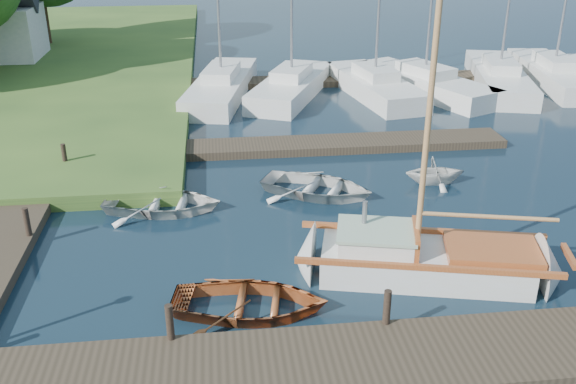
{
  "coord_description": "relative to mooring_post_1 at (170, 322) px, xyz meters",
  "views": [
    {
      "loc": [
        -1.89,
        -15.94,
        8.39
      ],
      "look_at": [
        0.0,
        0.0,
        1.2
      ],
      "focal_mm": 40.0,
      "sensor_mm": 36.0,
      "label": 1
    }
  ],
  "objects": [
    {
      "name": "tender_a",
      "position": [
        -0.58,
        6.74,
        -0.34
      ],
      "size": [
        3.83,
        3.01,
        0.72
      ],
      "primitive_type": "imported",
      "rotation": [
        0.0,
        0.0,
        1.41
      ],
      "color": "beige",
      "rests_on": "ground"
    },
    {
      "name": "tender_d",
      "position": [
        8.2,
        7.81,
        -0.19
      ],
      "size": [
        2.01,
        1.76,
        1.02
      ],
      "primitive_type": "imported",
      "rotation": [
        0.0,
        0.0,
        1.53
      ],
      "color": "beige",
      "rests_on": "ground"
    },
    {
      "name": "mooring_post_2",
      "position": [
        4.5,
        0.0,
        0.0
      ],
      "size": [
        0.16,
        0.16,
        0.8
      ],
      "primitive_type": "cylinder",
      "color": "black",
      "rests_on": "near_dock"
    },
    {
      "name": "marina_boat_4",
      "position": [
        15.41,
        19.4,
        -0.14
      ],
      "size": [
        4.36,
        9.4,
        10.74
      ],
      "rotation": [
        0.0,
        0.0,
        1.32
      ],
      "color": "beige",
      "rests_on": "ground"
    },
    {
      "name": "ground",
      "position": [
        3.0,
        5.0,
        -0.7
      ],
      "size": [
        160.0,
        160.0,
        0.0
      ],
      "primitive_type": "plane",
      "color": "black",
      "rests_on": "ground"
    },
    {
      "name": "left_dock",
      "position": [
        -5.0,
        7.0,
        -0.55
      ],
      "size": [
        2.2,
        18.0,
        0.3
      ],
      "primitive_type": "cube",
      "color": "#31281D",
      "rests_on": "ground"
    },
    {
      "name": "mooring_post_4",
      "position": [
        -4.0,
        5.0,
        0.0
      ],
      "size": [
        0.16,
        0.16,
        0.8
      ],
      "primitive_type": "cylinder",
      "color": "black",
      "rests_on": "left_dock"
    },
    {
      "name": "marina_boat_5",
      "position": [
        18.46,
        19.71,
        -0.14
      ],
      "size": [
        3.36,
        9.03,
        10.2
      ],
      "rotation": [
        0.0,
        0.0,
        1.44
      ],
      "color": "beige",
      "rests_on": "ground"
    },
    {
      "name": "near_dock",
      "position": [
        3.0,
        -1.0,
        -0.55
      ],
      "size": [
        18.0,
        2.2,
        0.3
      ],
      "primitive_type": "cube",
      "color": "#31281D",
      "rests_on": "ground"
    },
    {
      "name": "sailboat",
      "position": [
        6.21,
        2.25,
        -0.36
      ],
      "size": [
        7.41,
        3.57,
        9.83
      ],
      "rotation": [
        0.0,
        0.0,
        -0.23
      ],
      "color": "beige",
      "rests_on": "ground"
    },
    {
      "name": "tender_c",
      "position": [
        4.21,
        7.36,
        -0.33
      ],
      "size": [
        4.34,
        3.93,
        0.74
      ],
      "primitive_type": "imported",
      "rotation": [
        0.0,
        0.0,
        1.07
      ],
      "color": "beige",
      "rests_on": "ground"
    },
    {
      "name": "marina_boat_0",
      "position": [
        1.49,
        19.3,
        -0.13
      ],
      "size": [
        3.96,
        8.99,
        11.15
      ],
      "rotation": [
        0.0,
        0.0,
        1.36
      ],
      "color": "beige",
      "rests_on": "ground"
    },
    {
      "name": "marina_boat_1",
      "position": [
        4.81,
        18.89,
        -0.14
      ],
      "size": [
        5.06,
        7.92,
        10.04
      ],
      "rotation": [
        0.0,
        0.0,
        1.16
      ],
      "color": "beige",
      "rests_on": "ground"
    },
    {
      "name": "marina_boat_2",
      "position": [
        8.78,
        18.49,
        -0.12
      ],
      "size": [
        3.5,
        7.81,
        12.02
      ],
      "rotation": [
        0.0,
        0.0,
        1.75
      ],
      "color": "beige",
      "rests_on": "ground"
    },
    {
      "name": "dinghy",
      "position": [
        1.68,
        1.19,
        -0.34
      ],
      "size": [
        3.89,
        3.06,
        0.73
      ],
      "primitive_type": "imported",
      "rotation": [
        0.0,
        0.0,
        1.4
      ],
      "color": "brown",
      "rests_on": "ground"
    },
    {
      "name": "mooring_post_5",
      "position": [
        -4.0,
        10.0,
        0.0
      ],
      "size": [
        0.16,
        0.16,
        0.8
      ],
      "primitive_type": "cylinder",
      "color": "black",
      "rests_on": "left_dock"
    },
    {
      "name": "far_dock",
      "position": [
        5.0,
        11.5,
        -0.55
      ],
      "size": [
        14.0,
        1.6,
        0.3
      ],
      "primitive_type": "cube",
      "color": "#31281D",
      "rests_on": "ground"
    },
    {
      "name": "marina_boat_3",
      "position": [
        11.31,
        18.67,
        -0.12
      ],
      "size": [
        5.44,
        8.34,
        12.06
      ],
      "rotation": [
        0.0,
        0.0,
        2.01
      ],
      "color": "beige",
      "rests_on": "ground"
    },
    {
      "name": "pontoon",
      "position": [
        13.0,
        21.0,
        -0.55
      ],
      "size": [
        30.0,
        1.6,
        0.3
      ],
      "primitive_type": "cube",
      "color": "#31281D",
      "rests_on": "ground"
    },
    {
      "name": "mooring_post_1",
      "position": [
        0.0,
        0.0,
        0.0
      ],
      "size": [
        0.16,
        0.16,
        0.8
      ],
      "primitive_type": "cylinder",
      "color": "black",
      "rests_on": "near_dock"
    }
  ]
}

